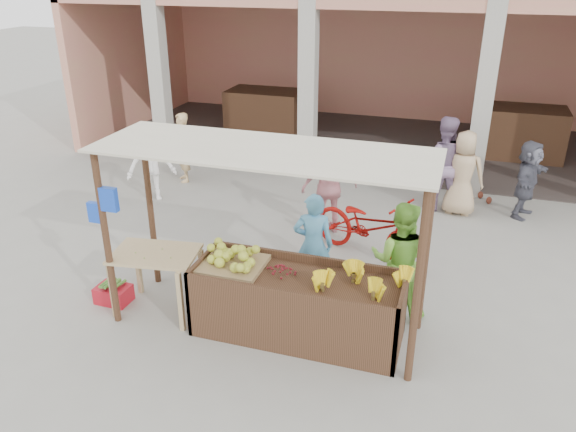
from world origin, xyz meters
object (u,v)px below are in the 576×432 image
(fruit_stall, at_px, (298,307))
(vendor_green, at_px, (400,257))
(motorcycle, at_px, (369,225))
(side_table, at_px, (156,262))
(vendor_blue, at_px, (313,242))
(red_crate, at_px, (114,294))

(fruit_stall, bearing_deg, vendor_green, 36.80)
(vendor_green, height_order, motorcycle, vendor_green)
(fruit_stall, relative_size, vendor_green, 1.53)
(side_table, bearing_deg, motorcycle, 36.23)
(fruit_stall, distance_m, vendor_blue, 1.07)
(fruit_stall, height_order, motorcycle, motorcycle)
(red_crate, height_order, motorcycle, motorcycle)
(fruit_stall, xyz_separation_m, side_table, (-1.93, -0.07, 0.34))
(red_crate, bearing_deg, vendor_blue, 23.98)
(red_crate, xyz_separation_m, vendor_blue, (2.57, 1.07, 0.70))
(vendor_green, distance_m, motorcycle, 1.64)
(red_crate, bearing_deg, fruit_stall, 3.19)
(red_crate, bearing_deg, vendor_green, 15.19)
(vendor_blue, relative_size, motorcycle, 0.78)
(side_table, bearing_deg, vendor_blue, 21.17)
(fruit_stall, xyz_separation_m, red_crate, (-2.65, -0.08, -0.28))
(motorcycle, bearing_deg, vendor_green, -133.89)
(vendor_green, bearing_deg, vendor_blue, -3.04)
(fruit_stall, relative_size, red_crate, 5.66)
(fruit_stall, height_order, red_crate, fruit_stall)
(side_table, xyz_separation_m, vendor_green, (3.05, 0.91, 0.11))
(vendor_green, bearing_deg, fruit_stall, 40.58)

